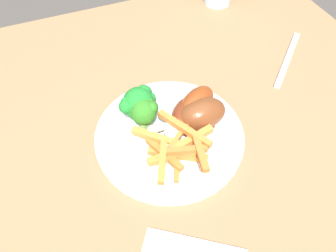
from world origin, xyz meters
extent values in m
cube|color=#8E6B47|center=(0.00, 0.00, 0.74)|extent=(1.01, 0.89, 0.03)
cylinder|color=brown|center=(-0.44, -0.38, 0.36)|extent=(0.06, 0.06, 0.73)
cylinder|color=white|center=(0.00, 0.00, 0.76)|extent=(0.25, 0.25, 0.01)
cylinder|color=#7CAC53|center=(0.03, -0.03, 0.78)|extent=(0.02, 0.02, 0.03)
sphere|color=#2E7920|center=(0.03, -0.03, 0.81)|extent=(0.04, 0.04, 0.04)
sphere|color=#2E7920|center=(0.02, -0.02, 0.82)|extent=(0.02, 0.02, 0.02)
sphere|color=#2E7920|center=(0.02, -0.04, 0.82)|extent=(0.02, 0.02, 0.02)
sphere|color=#2E7920|center=(0.02, -0.03, 0.81)|extent=(0.02, 0.02, 0.02)
cylinder|color=#8D9F48|center=(0.04, -0.05, 0.78)|extent=(0.02, 0.02, 0.02)
sphere|color=#1F7F2A|center=(0.04, -0.05, 0.81)|extent=(0.06, 0.06, 0.06)
sphere|color=#1F7F2A|center=(0.02, -0.06, 0.82)|extent=(0.03, 0.03, 0.03)
sphere|color=#1F7F2A|center=(0.06, -0.05, 0.82)|extent=(0.02, 0.02, 0.02)
sphere|color=#1F7F2A|center=(0.02, -0.05, 0.80)|extent=(0.03, 0.03, 0.03)
sphere|color=#1F7F2A|center=(0.06, -0.04, 0.82)|extent=(0.02, 0.02, 0.02)
sphere|color=#1F7F2A|center=(0.02, -0.05, 0.82)|extent=(0.02, 0.02, 0.02)
sphere|color=#1F7F2A|center=(0.04, -0.03, 0.82)|extent=(0.02, 0.02, 0.02)
cube|color=orange|center=(0.01, 0.05, 0.77)|extent=(0.09, 0.06, 0.01)
cube|color=orange|center=(0.02, 0.05, 0.78)|extent=(0.08, 0.02, 0.01)
cube|color=orange|center=(0.04, 0.07, 0.80)|extent=(0.04, 0.07, 0.01)
cube|color=orange|center=(-0.02, 0.02, 0.80)|extent=(0.06, 0.09, 0.01)
cube|color=#CD722F|center=(-0.01, 0.03, 0.79)|extent=(0.05, 0.04, 0.01)
cube|color=#C76F2E|center=(0.01, 0.05, 0.78)|extent=(0.05, 0.10, 0.01)
cube|color=#BF6A2C|center=(0.03, 0.04, 0.78)|extent=(0.04, 0.08, 0.01)
cube|color=orange|center=(0.02, 0.04, 0.78)|extent=(0.06, 0.02, 0.01)
cube|color=orange|center=(-0.02, 0.04, 0.79)|extent=(0.08, 0.03, 0.01)
cube|color=#BD692B|center=(0.00, 0.06, 0.80)|extent=(0.07, 0.03, 0.01)
cube|color=#C56E2D|center=(-0.02, 0.07, 0.80)|extent=(0.02, 0.07, 0.01)
cube|color=orange|center=(0.03, 0.02, 0.79)|extent=(0.07, 0.06, 0.01)
cylinder|color=#4F2211|center=(-0.06, 0.00, 0.77)|extent=(0.05, 0.05, 0.00)
ellipsoid|color=brown|center=(-0.06, 0.00, 0.79)|extent=(0.08, 0.06, 0.05)
cylinder|color=beige|center=(0.01, 0.00, 0.79)|extent=(0.04, 0.01, 0.01)
sphere|color=silver|center=(0.03, 0.00, 0.79)|extent=(0.02, 0.02, 0.02)
cylinder|color=#4F1B0E|center=(-0.04, -0.02, 0.77)|extent=(0.05, 0.05, 0.00)
ellipsoid|color=maroon|center=(-0.04, -0.02, 0.79)|extent=(0.09, 0.09, 0.04)
cylinder|color=beige|center=(0.00, 0.02, 0.79)|extent=(0.03, 0.03, 0.01)
sphere|color=silver|center=(0.01, 0.03, 0.79)|extent=(0.02, 0.02, 0.02)
cylinder|color=#61220D|center=(-0.06, -0.02, 0.77)|extent=(0.04, 0.04, 0.00)
ellipsoid|color=#8B3A16|center=(-0.06, -0.02, 0.79)|extent=(0.09, 0.08, 0.05)
cylinder|color=beige|center=(-0.01, 0.01, 0.79)|extent=(0.03, 0.03, 0.01)
sphere|color=silver|center=(0.01, 0.01, 0.79)|extent=(0.02, 0.02, 0.02)
cube|color=silver|center=(-0.31, -0.10, 0.76)|extent=(0.15, 0.14, 0.00)
camera|label=1|loc=(0.12, 0.30, 1.20)|focal=34.24mm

